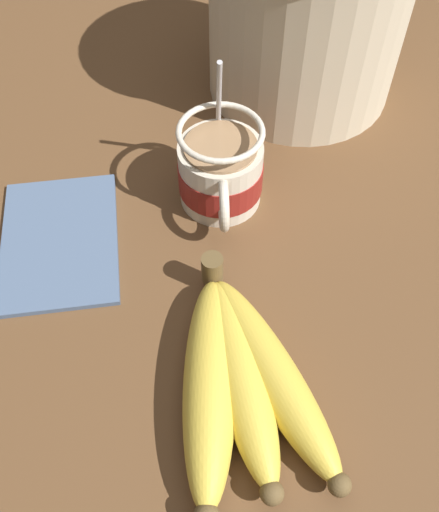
# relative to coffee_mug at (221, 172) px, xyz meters

# --- Properties ---
(table) EXTENTS (1.04, 1.04, 0.03)m
(table) POSITION_rel_coffee_mug_xyz_m (0.04, 0.04, -0.05)
(table) COLOR brown
(table) RESTS_ON ground
(coffee_mug) EXTENTS (0.14, 0.09, 0.16)m
(coffee_mug) POSITION_rel_coffee_mug_xyz_m (0.00, 0.00, 0.00)
(coffee_mug) COLOR beige
(coffee_mug) RESTS_ON table
(banana_bunch) EXTENTS (0.23, 0.14, 0.04)m
(banana_bunch) POSITION_rel_coffee_mug_xyz_m (0.21, 0.00, -0.02)
(banana_bunch) COLOR brown
(banana_bunch) RESTS_ON table
(woven_basket) EXTENTS (0.23, 0.23, 0.20)m
(woven_basket) POSITION_rel_coffee_mug_xyz_m (-0.18, 0.11, 0.07)
(woven_basket) COLOR beige
(woven_basket) RESTS_ON table
(napkin) EXTENTS (0.17, 0.13, 0.01)m
(napkin) POSITION_rel_coffee_mug_xyz_m (0.05, -0.16, -0.04)
(napkin) COLOR slate
(napkin) RESTS_ON table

